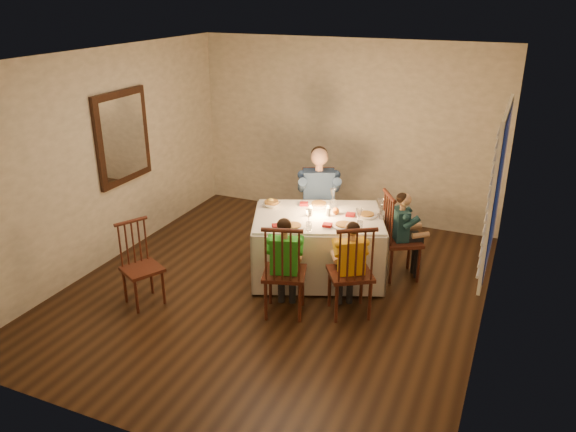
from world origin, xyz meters
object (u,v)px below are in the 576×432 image
at_px(chair_adult, 318,247).
at_px(serving_bowl, 272,204).
at_px(chair_near_left, 285,312).
at_px(dining_table, 318,233).
at_px(chair_end, 399,276).
at_px(adult, 318,247).
at_px(child_teal, 399,276).
at_px(child_green, 285,312).
at_px(chair_near_right, 348,312).
at_px(chair_extra, 146,303).
at_px(child_yellow, 348,312).

relative_size(chair_adult, serving_bowl, 4.92).
bearing_deg(chair_near_left, dining_table, -108.62).
distance_m(chair_adult, serving_bowl, 1.12).
relative_size(chair_near_left, chair_end, 1.00).
height_order(adult, child_teal, adult).
relative_size(dining_table, child_green, 1.63).
xyz_separation_m(child_green, serving_bowl, (-0.60, 0.97, 0.81)).
bearing_deg(dining_table, chair_near_left, -113.47).
bearing_deg(serving_bowl, chair_near_right, -29.85).
distance_m(chair_near_right, serving_bowl, 1.63).
distance_m(chair_extra, child_teal, 2.98).
distance_m(chair_adult, child_yellow, 1.65).
height_order(dining_table, chair_near_left, dining_table).
height_order(chair_end, chair_extra, chair_end).
bearing_deg(dining_table, chair_near_right, -69.06).
bearing_deg(chair_near_left, chair_extra, -0.84).
bearing_deg(chair_end, dining_table, 82.14).
bearing_deg(chair_extra, chair_end, -26.68).
xyz_separation_m(dining_table, child_green, (-0.03, -0.92, -0.56)).
bearing_deg(serving_bowl, child_teal, 12.07).
bearing_deg(adult, dining_table, -93.50).
bearing_deg(chair_near_left, adult, -98.55).
height_order(adult, child_green, adult).
bearing_deg(chair_adult, serving_bowl, -140.52).
xyz_separation_m(chair_near_left, chair_end, (0.94, 1.30, 0.00)).
xyz_separation_m(chair_end, child_green, (-0.94, -1.30, 0.00)).
bearing_deg(child_yellow, child_teal, -138.27).
height_order(chair_adult, chair_extra, chair_adult).
bearing_deg(chair_adult, chair_near_right, -81.52).
bearing_deg(chair_adult, chair_extra, -144.40).
distance_m(adult, child_teal, 1.24).
distance_m(chair_near_right, child_teal, 1.08).
distance_m(dining_table, child_yellow, 1.05).
bearing_deg(serving_bowl, child_yellow, -29.85).
relative_size(child_teal, serving_bowl, 4.93).
height_order(chair_near_left, chair_extra, chair_near_left).
bearing_deg(child_teal, adult, 42.54).
bearing_deg(child_yellow, chair_adult, -89.55).
bearing_deg(chair_extra, dining_table, -20.45).
bearing_deg(chair_adult, chair_end, -40.73).
bearing_deg(dining_table, child_teal, 0.72).
xyz_separation_m(dining_table, chair_near_left, (-0.03, -0.92, -0.56)).
bearing_deg(child_yellow, chair_end, -138.27).
bearing_deg(serving_bowl, adult, 63.16).
distance_m(dining_table, serving_bowl, 0.67).
relative_size(chair_extra, child_teal, 0.88).
height_order(chair_end, adult, adult).
distance_m(chair_adult, chair_near_left, 1.68).
distance_m(chair_near_right, child_green, 0.68).
bearing_deg(chair_extra, chair_near_left, -45.99).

